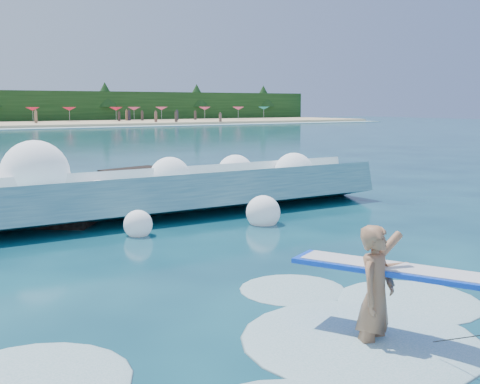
% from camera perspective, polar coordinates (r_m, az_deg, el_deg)
% --- Properties ---
extents(ground, '(200.00, 200.00, 0.00)m').
position_cam_1_polar(ground, '(10.00, -1.02, -8.91)').
color(ground, '#07293B').
rests_on(ground, ground).
extents(breaking_wave, '(17.92, 2.80, 1.54)m').
position_cam_1_polar(breaking_wave, '(15.65, -15.71, -0.89)').
color(breaking_wave, teal).
rests_on(breaking_wave, ground).
extents(rock_cluster, '(8.02, 3.22, 1.31)m').
position_cam_1_polar(rock_cluster, '(16.22, -18.83, -1.16)').
color(rock_cluster, black).
rests_on(rock_cluster, ground).
extents(surfer_with_board, '(1.60, 2.94, 1.81)m').
position_cam_1_polar(surfer_with_board, '(7.76, 13.06, -9.11)').
color(surfer_with_board, '#A66F4D').
rests_on(surfer_with_board, ground).
extents(wave_spray, '(14.70, 4.66, 2.21)m').
position_cam_1_polar(wave_spray, '(15.47, -17.12, 0.55)').
color(wave_spray, white).
rests_on(wave_spray, ground).
extents(surf_foam, '(8.57, 5.45, 0.15)m').
position_cam_1_polar(surf_foam, '(7.78, 7.74, -14.14)').
color(surf_foam, silver).
rests_on(surf_foam, ground).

